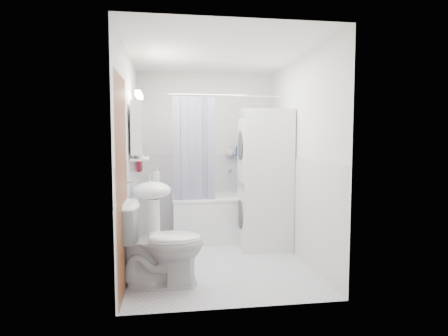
{
  "coord_description": "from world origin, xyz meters",
  "views": [
    {
      "loc": [
        -0.55,
        -4.32,
        1.44
      ],
      "look_at": [
        0.1,
        0.15,
        1.08
      ],
      "focal_mm": 30.0,
      "sensor_mm": 36.0,
      "label": 1
    }
  ],
  "objects": [
    {
      "name": "shelf",
      "position": [
        -0.89,
        0.1,
        1.2
      ],
      "size": [
        0.18,
        0.54,
        0.02
      ],
      "primitive_type": "cube",
      "color": "silver",
      "rests_on": "room_walls"
    },
    {
      "name": "curtain_rod",
      "position": [
        0.3,
        0.59,
        2.0
      ],
      "size": [
        1.82,
        0.02,
        0.02
      ],
      "primitive_type": "cylinder",
      "rotation": [
        0.0,
        1.57,
        0.0
      ],
      "color": "silver",
      "rests_on": "room_walls"
    },
    {
      "name": "towel",
      "position": [
        -0.94,
        0.64,
        1.43
      ],
      "size": [
        0.07,
        0.34,
        0.81
      ],
      "color": "#5F1616",
      "rests_on": "room_walls"
    },
    {
      "name": "wainscot",
      "position": [
        0.0,
        0.29,
        0.6
      ],
      "size": [
        1.98,
        2.58,
        2.58
      ],
      "color": "white",
      "rests_on": "ground"
    },
    {
      "name": "shampoo_a",
      "position": [
        0.35,
        1.24,
        1.23
      ],
      "size": [
        0.13,
        0.17,
        0.13
      ],
      "primitive_type": "imported",
      "color": "gray",
      "rests_on": "shower_caddy"
    },
    {
      "name": "medicine_cabinet",
      "position": [
        -0.9,
        0.1,
        1.57
      ],
      "size": [
        0.13,
        0.5,
        0.71
      ],
      "color": "white",
      "rests_on": "room_walls"
    },
    {
      "name": "shower_caddy",
      "position": [
        0.55,
        1.24,
        1.15
      ],
      "size": [
        0.22,
        0.06,
        0.02
      ],
      "primitive_type": "cube",
      "color": "silver",
      "rests_on": "room_walls"
    },
    {
      "name": "shelf_cup",
      "position": [
        -0.89,
        0.22,
        1.26
      ],
      "size": [
        0.1,
        0.09,
        0.1
      ],
      "primitive_type": "imported",
      "color": "gray",
      "rests_on": "shelf"
    },
    {
      "name": "room_walls",
      "position": [
        0.0,
        0.0,
        1.49
      ],
      "size": [
        2.6,
        2.6,
        2.6
      ],
      "color": "silver",
      "rests_on": "ground"
    },
    {
      "name": "floor",
      "position": [
        0.0,
        0.0,
        0.0
      ],
      "size": [
        2.6,
        2.6,
        0.0
      ],
      "primitive_type": "plane",
      "color": "silver",
      "rests_on": "ground"
    },
    {
      "name": "soap_pump",
      "position": [
        -0.71,
        0.25,
        0.95
      ],
      "size": [
        0.08,
        0.17,
        0.08
      ],
      "primitive_type": "imported",
      "color": "gray",
      "rests_on": "sink"
    },
    {
      "name": "sink",
      "position": [
        -0.75,
        -0.06,
        0.7
      ],
      "size": [
        0.44,
        0.37,
        1.04
      ],
      "color": "white",
      "rests_on": "ground"
    },
    {
      "name": "shampoo_b",
      "position": [
        0.47,
        1.24,
        1.2
      ],
      "size": [
        0.08,
        0.21,
        0.08
      ],
      "primitive_type": "imported",
      "color": "#244591",
      "rests_on": "shower_caddy"
    },
    {
      "name": "toilet",
      "position": [
        -0.65,
        -0.7,
        0.41
      ],
      "size": [
        0.84,
        0.48,
        0.82
      ],
      "primitive_type": "imported",
      "rotation": [
        0.0,
        0.0,
        1.56
      ],
      "color": "white",
      "rests_on": "ground"
    },
    {
      "name": "bathtub",
      "position": [
        0.3,
        0.92,
        0.34
      ],
      "size": [
        1.64,
        0.77,
        0.62
      ],
      "color": "white",
      "rests_on": "ground"
    },
    {
      "name": "washer_dryer",
      "position": [
        0.68,
        0.44,
        0.9
      ],
      "size": [
        0.67,
        0.66,
        1.8
      ],
      "rotation": [
        0.0,
        0.0,
        -0.04
      ],
      "color": "white",
      "rests_on": "ground"
    },
    {
      "name": "tub_spout",
      "position": [
        0.5,
        1.25,
        0.94
      ],
      "size": [
        0.04,
        0.12,
        0.04
      ],
      "primitive_type": "cylinder",
      "rotation": [
        1.57,
        0.0,
        0.0
      ],
      "color": "silver",
      "rests_on": "room_walls"
    },
    {
      "name": "shelf_bottle",
      "position": [
        -0.89,
        -0.05,
        1.25
      ],
      "size": [
        0.07,
        0.18,
        0.07
      ],
      "primitive_type": "imported",
      "color": "gray",
      "rests_on": "shelf"
    },
    {
      "name": "door",
      "position": [
        -0.95,
        -0.55,
        1.0
      ],
      "size": [
        0.05,
        2.0,
        2.0
      ],
      "color": "brown",
      "rests_on": "ground"
    },
    {
      "name": "shower_curtain",
      "position": [
        -0.23,
        0.59,
        1.25
      ],
      "size": [
        0.55,
        0.02,
        1.45
      ],
      "color": "#131642",
      "rests_on": "curtain_rod"
    }
  ]
}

